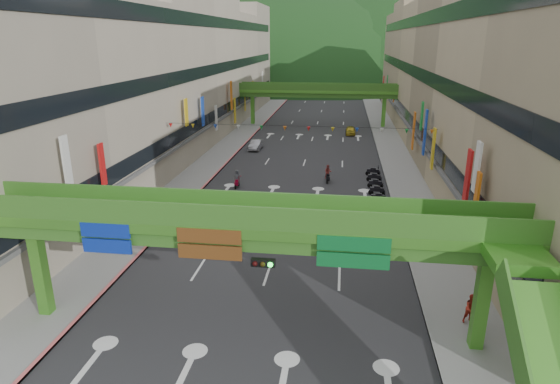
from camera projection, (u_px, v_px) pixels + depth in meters
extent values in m
cube|color=#28282B|center=(310.00, 145.00, 65.20)|extent=(18.00, 140.00, 0.02)
cube|color=gray|center=(233.00, 142.00, 66.56)|extent=(4.00, 140.00, 0.15)
cube|color=gray|center=(391.00, 147.00, 63.79)|extent=(4.00, 140.00, 0.15)
cube|color=#CC5959|center=(246.00, 142.00, 66.32)|extent=(0.20, 140.00, 0.18)
cube|color=gray|center=(377.00, 146.00, 64.03)|extent=(0.20, 140.00, 0.18)
cube|color=#9E937F|center=(175.00, 74.00, 64.62)|extent=(12.00, 95.00, 19.00)
cube|color=black|center=(219.00, 113.00, 65.52)|extent=(0.08, 90.25, 1.40)
cube|color=black|center=(217.00, 69.00, 63.64)|extent=(0.08, 90.25, 1.40)
cube|color=black|center=(215.00, 22.00, 61.77)|extent=(0.08, 90.25, 1.40)
cube|color=gray|center=(460.00, 76.00, 59.84)|extent=(12.00, 95.00, 19.00)
cube|color=black|center=(408.00, 117.00, 62.26)|extent=(0.08, 90.25, 1.40)
cube|color=black|center=(412.00, 70.00, 60.38)|extent=(0.08, 90.25, 1.40)
cube|color=black|center=(416.00, 21.00, 58.50)|extent=(0.08, 90.25, 1.40)
cube|color=#4C9E2D|center=(246.00, 226.00, 21.98)|extent=(28.00, 2.20, 0.50)
cube|color=#387223|center=(247.00, 237.00, 22.17)|extent=(28.00, 1.76, 0.70)
cube|color=#4C9E2D|center=(41.00, 274.00, 24.41)|extent=(0.60, 0.60, 4.80)
cube|color=#4C9E2D|center=(481.00, 305.00, 21.64)|extent=(0.60, 0.60, 4.80)
cube|color=#387223|center=(241.00, 218.00, 20.75)|extent=(28.00, 0.12, 1.10)
cube|color=#387223|center=(250.00, 202.00, 22.71)|extent=(28.00, 0.12, 1.10)
cube|color=navy|center=(106.00, 239.00, 21.97)|extent=(2.40, 0.12, 1.50)
cube|color=#593314|center=(210.00, 245.00, 21.34)|extent=(3.00, 0.12, 1.50)
cube|color=#0C5926|center=(353.00, 253.00, 20.52)|extent=(3.20, 0.12, 1.50)
cube|color=black|center=(263.00, 263.00, 21.09)|extent=(1.10, 0.28, 0.35)
cube|color=#4C9E2D|center=(317.00, 91.00, 77.52)|extent=(28.00, 2.20, 0.50)
cube|color=#387223|center=(317.00, 95.00, 77.71)|extent=(28.00, 1.76, 0.70)
cube|color=#4C9E2D|center=(253.00, 110.00, 79.96)|extent=(0.60, 0.60, 4.80)
cube|color=#4C9E2D|center=(384.00, 113.00, 77.19)|extent=(0.60, 0.60, 4.80)
cube|color=#387223|center=(317.00, 87.00, 76.30)|extent=(28.00, 0.12, 1.10)
cube|color=#387223|center=(318.00, 86.00, 78.25)|extent=(28.00, 0.12, 1.10)
ellipsoid|color=#1C4419|center=(291.00, 79.00, 170.65)|extent=(168.00, 140.00, 112.00)
ellipsoid|color=#1C4419|center=(397.00, 76.00, 184.44)|extent=(208.00, 176.00, 128.00)
cylinder|color=black|center=(297.00, 126.00, 44.43)|extent=(26.00, 0.03, 0.03)
cone|color=red|center=(171.00, 126.00, 46.09)|extent=(0.36, 0.36, 0.40)
cone|color=gold|center=(193.00, 126.00, 45.80)|extent=(0.36, 0.36, 0.40)
cone|color=#193FB2|center=(215.00, 127.00, 45.51)|extent=(0.36, 0.36, 0.40)
cone|color=silver|center=(238.00, 127.00, 45.23)|extent=(0.36, 0.36, 0.40)
cone|color=#198C33|center=(261.00, 128.00, 44.94)|extent=(0.36, 0.36, 0.40)
cone|color=orange|center=(285.00, 128.00, 44.65)|extent=(0.36, 0.36, 0.40)
cone|color=red|center=(309.00, 129.00, 44.37)|extent=(0.36, 0.36, 0.40)
cone|color=gold|center=(333.00, 129.00, 44.08)|extent=(0.36, 0.36, 0.40)
cone|color=#193FB2|center=(357.00, 130.00, 43.80)|extent=(0.36, 0.36, 0.40)
cone|color=silver|center=(382.00, 131.00, 43.51)|extent=(0.36, 0.36, 0.40)
cone|color=#198C33|center=(407.00, 131.00, 43.22)|extent=(0.36, 0.36, 0.40)
cone|color=orange|center=(432.00, 132.00, 42.94)|extent=(0.36, 0.36, 0.40)
cube|color=black|center=(252.00, 220.00, 36.74)|extent=(0.60, 1.34, 0.35)
cube|color=black|center=(252.00, 217.00, 36.66)|extent=(0.40, 0.60, 0.18)
cube|color=black|center=(254.00, 212.00, 37.08)|extent=(0.55, 0.17, 0.06)
cylinder|color=black|center=(254.00, 221.00, 37.33)|extent=(0.20, 0.51, 0.50)
cylinder|color=black|center=(249.00, 226.00, 36.34)|extent=(0.20, 0.51, 0.50)
imported|color=#3C4758|center=(252.00, 212.00, 36.53)|extent=(0.72, 0.55, 1.78)
cube|color=black|center=(328.00, 177.00, 48.09)|extent=(0.47, 1.33, 0.35)
cube|color=black|center=(328.00, 175.00, 48.01)|extent=(0.35, 0.57, 0.18)
cube|color=black|center=(329.00, 171.00, 48.44)|extent=(0.55, 0.11, 0.06)
cylinder|color=black|center=(328.00, 178.00, 48.69)|extent=(0.14, 0.51, 0.50)
cylinder|color=black|center=(327.00, 181.00, 47.67)|extent=(0.14, 0.51, 0.50)
imported|color=maroon|center=(328.00, 172.00, 47.92)|extent=(0.77, 0.63, 1.49)
cube|color=#9B9DA3|center=(176.00, 233.00, 34.29)|extent=(0.52, 1.33, 0.35)
cube|color=#9B9DA3|center=(176.00, 230.00, 34.21)|extent=(0.37, 0.58, 0.18)
cube|color=#9B9DA3|center=(177.00, 224.00, 34.65)|extent=(0.55, 0.13, 0.06)
cylinder|color=black|center=(178.00, 234.00, 34.90)|extent=(0.16, 0.51, 0.50)
cylinder|color=black|center=(175.00, 240.00, 33.86)|extent=(0.16, 0.51, 0.50)
imported|color=#243038|center=(175.00, 225.00, 34.10)|extent=(0.97, 0.51, 1.59)
cube|color=maroon|center=(237.00, 182.00, 46.31)|extent=(0.46, 1.33, 0.35)
cube|color=maroon|center=(237.00, 180.00, 46.23)|extent=(0.35, 0.57, 0.18)
cube|color=maroon|center=(239.00, 176.00, 46.66)|extent=(0.55, 0.11, 0.06)
cylinder|color=black|center=(239.00, 184.00, 46.91)|extent=(0.14, 0.51, 0.50)
cylinder|color=black|center=(235.00, 187.00, 45.89)|extent=(0.14, 0.51, 0.50)
imported|color=#45484D|center=(237.00, 177.00, 46.14)|extent=(0.76, 0.53, 1.48)
cube|color=black|center=(380.00, 205.00, 40.04)|extent=(1.33, 0.48, 0.35)
cube|color=black|center=(380.00, 202.00, 39.96)|extent=(0.58, 0.35, 0.18)
cube|color=black|center=(387.00, 200.00, 39.87)|extent=(0.11, 0.55, 0.06)
cylinder|color=black|center=(386.00, 208.00, 40.12)|extent=(0.51, 0.15, 0.50)
cylinder|color=black|center=(373.00, 208.00, 40.15)|extent=(0.51, 0.15, 0.50)
cube|color=black|center=(378.00, 197.00, 42.11)|extent=(1.33, 0.48, 0.35)
cube|color=black|center=(379.00, 194.00, 42.03)|extent=(0.58, 0.35, 0.18)
cube|color=black|center=(385.00, 192.00, 41.94)|extent=(0.11, 0.55, 0.06)
cylinder|color=black|center=(384.00, 200.00, 42.19)|extent=(0.51, 0.15, 0.50)
cylinder|color=black|center=(372.00, 200.00, 42.22)|extent=(0.51, 0.15, 0.50)
cube|color=black|center=(377.00, 189.00, 44.18)|extent=(1.33, 0.48, 0.35)
cube|color=black|center=(377.00, 187.00, 44.11)|extent=(0.58, 0.35, 0.18)
cube|color=black|center=(383.00, 184.00, 44.01)|extent=(0.11, 0.55, 0.06)
cylinder|color=black|center=(383.00, 192.00, 44.26)|extent=(0.51, 0.15, 0.50)
cylinder|color=black|center=(371.00, 192.00, 44.29)|extent=(0.51, 0.15, 0.50)
cube|color=black|center=(376.00, 183.00, 46.25)|extent=(1.33, 0.48, 0.35)
cube|color=black|center=(376.00, 180.00, 46.18)|extent=(0.58, 0.35, 0.18)
cube|color=black|center=(381.00, 178.00, 46.08)|extent=(0.11, 0.55, 0.06)
cylinder|color=black|center=(381.00, 186.00, 46.33)|extent=(0.51, 0.15, 0.50)
cylinder|color=black|center=(370.00, 185.00, 46.37)|extent=(0.51, 0.15, 0.50)
cube|color=black|center=(374.00, 176.00, 48.33)|extent=(1.33, 0.48, 0.35)
cube|color=black|center=(374.00, 174.00, 48.25)|extent=(0.58, 0.35, 0.18)
cube|color=black|center=(380.00, 172.00, 48.15)|extent=(0.11, 0.55, 0.06)
cylinder|color=black|center=(379.00, 179.00, 48.40)|extent=(0.51, 0.15, 0.50)
cylinder|color=black|center=(369.00, 179.00, 48.44)|extent=(0.51, 0.15, 0.50)
cube|color=black|center=(373.00, 171.00, 50.40)|extent=(1.33, 0.48, 0.35)
cube|color=black|center=(373.00, 168.00, 50.32)|extent=(0.58, 0.35, 0.18)
cube|color=black|center=(378.00, 166.00, 50.22)|extent=(0.11, 0.55, 0.06)
cylinder|color=black|center=(378.00, 173.00, 50.47)|extent=(0.51, 0.15, 0.50)
cylinder|color=black|center=(368.00, 173.00, 50.51)|extent=(0.51, 0.15, 0.50)
imported|color=#9C9BA3|center=(256.00, 145.00, 62.26)|extent=(1.47, 3.89, 1.27)
imported|color=gold|center=(350.00, 131.00, 71.91)|extent=(1.50, 3.68, 1.25)
imported|color=#A42619|center=(471.00, 311.00, 23.99)|extent=(0.89, 0.76, 1.59)
imported|color=#212329|center=(453.00, 244.00, 31.94)|extent=(0.95, 0.50, 1.55)
imported|color=#2A3E4D|center=(441.00, 217.00, 36.30)|extent=(0.91, 0.63, 1.87)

